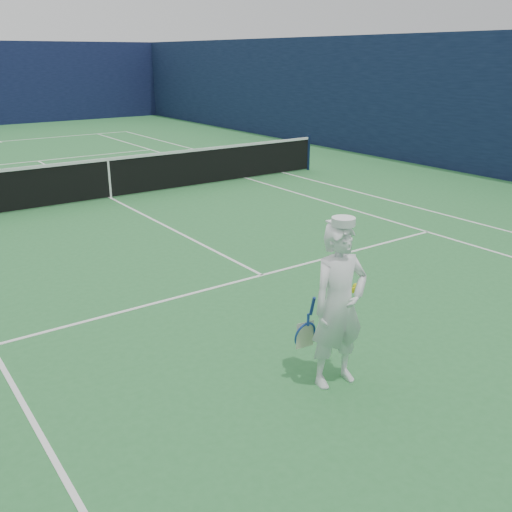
{
  "coord_description": "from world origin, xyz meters",
  "views": [
    {
      "loc": [
        -5.05,
        -13.36,
        3.39
      ],
      "look_at": [
        -1.2,
        -7.93,
        1.02
      ],
      "focal_mm": 40.0,
      "sensor_mm": 36.0,
      "label": 1
    }
  ],
  "objects": [
    {
      "name": "tennis_net",
      "position": [
        0.0,
        0.0,
        0.55
      ],
      "size": [
        12.88,
        0.09,
        1.07
      ],
      "color": "#141E4C",
      "rests_on": "ground"
    },
    {
      "name": "ground",
      "position": [
        0.0,
        0.0,
        0.0
      ],
      "size": [
        80.0,
        80.0,
        0.0
      ],
      "primitive_type": "plane",
      "color": "#2C7439",
      "rests_on": "ground"
    },
    {
      "name": "windscreen_fence",
      "position": [
        0.0,
        0.0,
        2.0
      ],
      "size": [
        20.12,
        36.12,
        4.0
      ],
      "color": "#0F1537",
      "rests_on": "ground"
    },
    {
      "name": "tennis_player",
      "position": [
        -1.2,
        -9.42,
        0.91
      ],
      "size": [
        0.76,
        0.55,
        1.86
      ],
      "rotation": [
        0.0,
        0.0,
        -0.12
      ],
      "color": "white",
      "rests_on": "ground"
    },
    {
      "name": "court_markings",
      "position": [
        0.0,
        0.0,
        0.0
      ],
      "size": [
        11.03,
        23.83,
        0.01
      ],
      "color": "white",
      "rests_on": "ground"
    }
  ]
}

